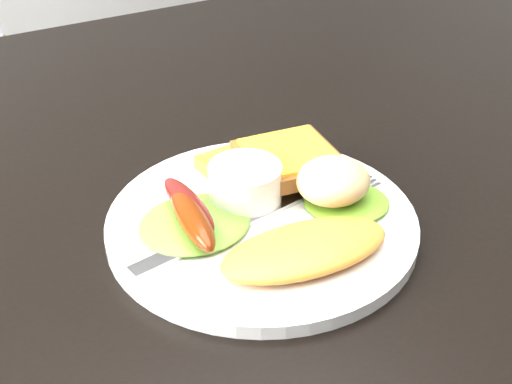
# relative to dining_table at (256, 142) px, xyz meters

# --- Properties ---
(dining_table) EXTENTS (1.20, 0.80, 0.04)m
(dining_table) POSITION_rel_dining_table_xyz_m (0.00, 0.00, 0.00)
(dining_table) COLOR black
(dining_table) RESTS_ON ground
(plate) EXTENTS (0.26, 0.26, 0.01)m
(plate) POSITION_rel_dining_table_xyz_m (-0.09, -0.17, 0.03)
(plate) COLOR white
(plate) RESTS_ON dining_table
(lettuce_left) EXTENTS (0.11, 0.10, 0.01)m
(lettuce_left) POSITION_rel_dining_table_xyz_m (-0.14, -0.15, 0.04)
(lettuce_left) COLOR #4F9632
(lettuce_left) RESTS_ON plate
(lettuce_right) EXTENTS (0.09, 0.09, 0.01)m
(lettuce_right) POSITION_rel_dining_table_xyz_m (-0.01, -0.19, 0.04)
(lettuce_right) COLOR #619A1C
(lettuce_right) RESTS_ON plate
(omelette) EXTENTS (0.15, 0.08, 0.02)m
(omelette) POSITION_rel_dining_table_xyz_m (-0.09, -0.23, 0.04)
(omelette) COLOR orange
(omelette) RESTS_ON plate
(sausage_a) EXTENTS (0.03, 0.10, 0.02)m
(sausage_a) POSITION_rel_dining_table_xyz_m (-0.15, -0.16, 0.05)
(sausage_a) COLOR maroon
(sausage_a) RESTS_ON lettuce_left
(sausage_b) EXTENTS (0.02, 0.09, 0.02)m
(sausage_b) POSITION_rel_dining_table_xyz_m (-0.15, -0.15, 0.05)
(sausage_b) COLOR maroon
(sausage_b) RESTS_ON lettuce_left
(ramekin) EXTENTS (0.07, 0.07, 0.04)m
(ramekin) POSITION_rel_dining_table_xyz_m (-0.09, -0.14, 0.05)
(ramekin) COLOR white
(ramekin) RESTS_ON plate
(toast_a) EXTENTS (0.08, 0.08, 0.01)m
(toast_a) POSITION_rel_dining_table_xyz_m (-0.06, -0.10, 0.04)
(toast_a) COLOR olive
(toast_a) RESTS_ON plate
(toast_b) EXTENTS (0.09, 0.09, 0.01)m
(toast_b) POSITION_rel_dining_table_xyz_m (-0.03, -0.12, 0.05)
(toast_b) COLOR brown
(toast_b) RESTS_ON toast_a
(potato_salad) EXTENTS (0.08, 0.08, 0.04)m
(potato_salad) POSITION_rel_dining_table_xyz_m (-0.02, -0.18, 0.06)
(potato_salad) COLOR #ECECA0
(potato_salad) RESTS_ON lettuce_right
(fork) EXTENTS (0.18, 0.04, 0.00)m
(fork) POSITION_rel_dining_table_xyz_m (-0.12, -0.17, 0.03)
(fork) COLOR #ADAFB7
(fork) RESTS_ON plate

